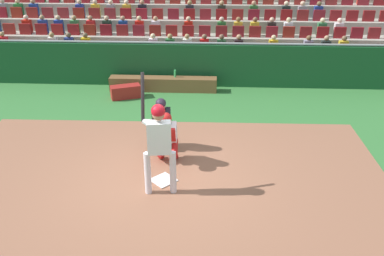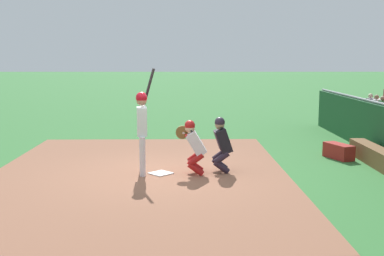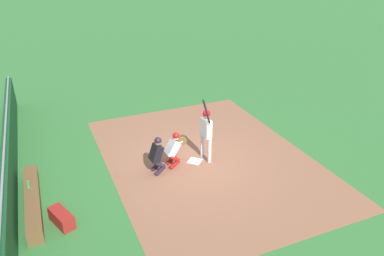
{
  "view_description": "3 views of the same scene",
  "coord_description": "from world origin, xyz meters",
  "px_view_note": "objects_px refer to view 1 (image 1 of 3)",
  "views": [
    {
      "loc": [
        -0.96,
        7.32,
        4.75
      ],
      "look_at": [
        -0.55,
        -0.83,
        0.83
      ],
      "focal_mm": 39.27,
      "sensor_mm": 36.0,
      "label": 1
    },
    {
      "loc": [
        -10.8,
        -0.66,
        2.64
      ],
      "look_at": [
        -0.41,
        -0.71,
        1.12
      ],
      "focal_mm": 45.17,
      "sensor_mm": 36.0,
      "label": 2
    },
    {
      "loc": [
        10.6,
        -4.49,
        6.85
      ],
      "look_at": [
        -0.02,
        -0.09,
        1.3
      ],
      "focal_mm": 35.87,
      "sensor_mm": 36.0,
      "label": 3
    }
  ],
  "objects_px": {
    "water_bottle_on_bench": "(175,74)",
    "equipment_duffel_bag": "(126,92)",
    "dugout_bench": "(163,84)",
    "catcher_crouching": "(167,134)",
    "batter_at_plate": "(158,139)",
    "home_plate_umpire": "(162,121)",
    "home_plate_marker": "(164,180)"
  },
  "relations": [
    {
      "from": "batter_at_plate",
      "to": "water_bottle_on_bench",
      "type": "xyz_separation_m",
      "value": [
        0.2,
        -5.75,
        -0.63
      ]
    },
    {
      "from": "catcher_crouching",
      "to": "dugout_bench",
      "type": "relative_size",
      "value": 0.37
    },
    {
      "from": "catcher_crouching",
      "to": "dugout_bench",
      "type": "height_order",
      "value": "catcher_crouching"
    },
    {
      "from": "catcher_crouching",
      "to": "water_bottle_on_bench",
      "type": "relative_size",
      "value": 5.42
    },
    {
      "from": "home_plate_marker",
      "to": "equipment_duffel_bag",
      "type": "distance_m",
      "value": 4.89
    },
    {
      "from": "dugout_bench",
      "to": "batter_at_plate",
      "type": "bearing_deg",
      "value": 95.85
    },
    {
      "from": "batter_at_plate",
      "to": "catcher_crouching",
      "type": "bearing_deg",
      "value": -90.73
    },
    {
      "from": "dugout_bench",
      "to": "equipment_duffel_bag",
      "type": "height_order",
      "value": "dugout_bench"
    },
    {
      "from": "batter_at_plate",
      "to": "water_bottle_on_bench",
      "type": "height_order",
      "value": "batter_at_plate"
    },
    {
      "from": "catcher_crouching",
      "to": "home_plate_umpire",
      "type": "distance_m",
      "value": 0.68
    },
    {
      "from": "dugout_bench",
      "to": "water_bottle_on_bench",
      "type": "height_order",
      "value": "water_bottle_on_bench"
    },
    {
      "from": "equipment_duffel_bag",
      "to": "catcher_crouching",
      "type": "bearing_deg",
      "value": 92.12
    },
    {
      "from": "home_plate_marker",
      "to": "dugout_bench",
      "type": "distance_m",
      "value": 5.31
    },
    {
      "from": "dugout_bench",
      "to": "equipment_duffel_bag",
      "type": "xyz_separation_m",
      "value": [
        1.07,
        0.69,
        -0.02
      ]
    },
    {
      "from": "water_bottle_on_bench",
      "to": "equipment_duffel_bag",
      "type": "bearing_deg",
      "value": 27.13
    },
    {
      "from": "batter_at_plate",
      "to": "equipment_duffel_bag",
      "type": "xyz_separation_m",
      "value": [
        1.66,
        -5.0,
        -0.99
      ]
    },
    {
      "from": "batter_at_plate",
      "to": "home_plate_umpire",
      "type": "distance_m",
      "value": 1.88
    },
    {
      "from": "equipment_duffel_bag",
      "to": "home_plate_umpire",
      "type": "bearing_deg",
      "value": 93.61
    },
    {
      "from": "water_bottle_on_bench",
      "to": "dugout_bench",
      "type": "bearing_deg",
      "value": 8.92
    },
    {
      "from": "batter_at_plate",
      "to": "equipment_duffel_bag",
      "type": "distance_m",
      "value": 5.36
    },
    {
      "from": "catcher_crouching",
      "to": "equipment_duffel_bag",
      "type": "relative_size",
      "value": 1.41
    },
    {
      "from": "batter_at_plate",
      "to": "home_plate_marker",
      "type": "bearing_deg",
      "value": -91.96
    },
    {
      "from": "home_plate_marker",
      "to": "water_bottle_on_bench",
      "type": "height_order",
      "value": "water_bottle_on_bench"
    },
    {
      "from": "home_plate_marker",
      "to": "equipment_duffel_bag",
      "type": "height_order",
      "value": "equipment_duffel_bag"
    },
    {
      "from": "home_plate_marker",
      "to": "equipment_duffel_bag",
      "type": "relative_size",
      "value": 0.49
    },
    {
      "from": "home_plate_marker",
      "to": "dugout_bench",
      "type": "xyz_separation_m",
      "value": [
        0.6,
        -5.28,
        0.2
      ]
    },
    {
      "from": "batter_at_plate",
      "to": "dugout_bench",
      "type": "xyz_separation_m",
      "value": [
        0.58,
        -5.69,
        -0.97
      ]
    },
    {
      "from": "dugout_bench",
      "to": "catcher_crouching",
      "type": "bearing_deg",
      "value": 97.52
    },
    {
      "from": "home_plate_marker",
      "to": "water_bottle_on_bench",
      "type": "xyz_separation_m",
      "value": [
        0.22,
        -5.33,
        0.54
      ]
    },
    {
      "from": "home_plate_marker",
      "to": "water_bottle_on_bench",
      "type": "bearing_deg",
      "value": -87.66
    },
    {
      "from": "home_plate_umpire",
      "to": "dugout_bench",
      "type": "xyz_separation_m",
      "value": [
        0.41,
        -3.87,
        -0.49
      ]
    },
    {
      "from": "water_bottle_on_bench",
      "to": "equipment_duffel_bag",
      "type": "height_order",
      "value": "water_bottle_on_bench"
    }
  ]
}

